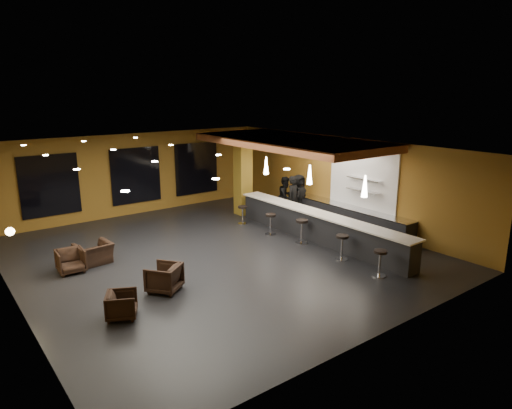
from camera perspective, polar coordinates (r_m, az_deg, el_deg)
floor at (r=15.27m, az=-4.87°, el=-6.41°), size 12.00×13.00×0.10m
ceiling at (r=14.40m, az=-5.18°, el=7.12°), size 12.00×13.00×0.10m
wall_back at (r=20.46m, az=-14.91°, el=3.71°), size 12.00×0.10×3.50m
wall_front at (r=10.06m, az=15.54°, el=-7.10°), size 12.00×0.10×3.50m
wall_left at (r=12.72m, az=-28.76°, el=-3.89°), size 0.10×13.00×3.50m
wall_right at (r=18.59m, az=10.95°, el=2.91°), size 0.10×13.00×3.50m
wood_soffit at (r=17.61m, az=4.24°, el=7.81°), size 3.60×8.00×0.28m
window_left at (r=19.34m, az=-24.37°, el=2.17°), size 2.20×0.06×2.40m
window_center at (r=20.37m, az=-14.78°, el=3.53°), size 2.20×0.06×2.40m
window_right at (r=21.66m, az=-7.45°, el=4.50°), size 2.20×0.06×2.40m
tile_backsplash at (r=17.83m, az=13.18°, el=3.13°), size 0.06×3.20×2.40m
bar_counter at (r=16.52m, az=7.74°, el=-2.86°), size 0.60×8.00×1.00m
bar_top at (r=16.38m, az=7.80°, el=-1.10°), size 0.78×8.10×0.05m
prep_counter at (r=18.28m, az=11.08°, el=-1.55°), size 0.70×6.00×0.86m
prep_top at (r=18.16m, az=11.15°, el=-0.17°), size 0.72×6.00×0.03m
wall_shelf_lower at (r=17.68m, az=13.31°, el=1.71°), size 0.30×1.50×0.03m
wall_shelf_upper at (r=17.59m, az=13.40°, el=3.14°), size 0.30×1.50×0.03m
column at (r=19.64m, az=-1.65°, el=3.77°), size 0.60×0.60×3.50m
wall_sconce at (r=13.20m, az=-28.40°, el=-3.00°), size 0.22×0.22×0.22m
pendant_0 at (r=14.77m, az=13.45°, el=2.24°), size 0.20×0.20×0.70m
pendant_1 at (r=16.43m, az=6.72°, el=3.73°), size 0.20×0.20×0.70m
pendant_2 at (r=18.28m, az=1.28°, el=4.89°), size 0.20×0.20×0.70m
staff_a at (r=18.86m, az=4.73°, el=0.75°), size 0.76×0.57×1.87m
staff_b at (r=19.57m, az=3.73°, el=1.02°), size 0.98×0.86×1.71m
staff_c at (r=19.42m, az=5.35°, el=1.09°), size 0.92×0.61×1.84m
armchair_a at (r=11.59m, az=-16.44°, el=-11.94°), size 0.95×0.94×0.65m
armchair_b at (r=12.70m, az=-11.42°, el=-8.96°), size 1.15×1.16×0.76m
armchair_c at (r=14.74m, az=-22.14°, el=-6.55°), size 0.80×0.82×0.71m
armchair_d at (r=15.20m, az=-19.62°, el=-5.78°), size 1.11×0.99×0.67m
bar_stool_0 at (r=13.80m, az=15.23°, el=-6.67°), size 0.41×0.41×0.80m
bar_stool_1 at (r=14.83m, az=10.70°, el=-4.88°), size 0.42×0.42×0.83m
bar_stool_2 at (r=16.16m, az=5.74°, el=-2.98°), size 0.44×0.44×0.87m
bar_stool_3 at (r=17.05m, az=1.83°, el=-2.14°), size 0.41×0.41×0.80m
bar_stool_4 at (r=18.41m, az=-1.69°, el=-1.01°), size 0.38×0.38×0.75m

